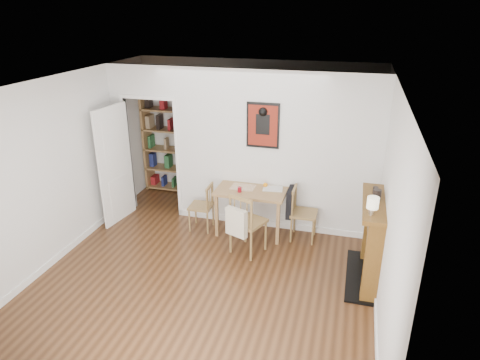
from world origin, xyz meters
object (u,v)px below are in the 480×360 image
(mantel_lamp, at_px, (373,204))
(ceramic_jar_a, at_px, (377,194))
(chair_right, at_px, (303,213))
(red_glass, at_px, (240,190))
(ceramic_jar_b, at_px, (375,190))
(dining_table, at_px, (251,194))
(notebook, at_px, (273,189))
(orange_fruit, at_px, (265,185))
(chair_left, at_px, (201,207))
(chair_front, at_px, (248,222))
(bookshelf, at_px, (166,140))
(fireplace, at_px, (373,239))

(mantel_lamp, height_order, ceramic_jar_a, mantel_lamp)
(chair_right, relative_size, mantel_lamp, 3.93)
(red_glass, xyz_separation_m, ceramic_jar_b, (1.99, -0.43, 0.40))
(dining_table, height_order, notebook, notebook)
(orange_fruit, relative_size, ceramic_jar_b, 0.82)
(notebook, distance_m, ceramic_jar_a, 1.81)
(red_glass, bearing_deg, chair_right, 8.43)
(notebook, bearing_deg, ceramic_jar_b, -24.14)
(chair_left, relative_size, orange_fruit, 11.09)
(chair_left, height_order, orange_fruit, orange_fruit)
(dining_table, xyz_separation_m, mantel_lamp, (1.79, -1.24, 0.63))
(chair_front, relative_size, red_glass, 12.01)
(chair_right, bearing_deg, chair_front, -140.20)
(dining_table, xyz_separation_m, chair_right, (0.84, -0.01, -0.22))
(bookshelf, bearing_deg, dining_table, -32.46)
(bookshelf, xyz_separation_m, ceramic_jar_a, (3.90, -2.07, 0.19))
(chair_left, height_order, ceramic_jar_a, ceramic_jar_a)
(bookshelf, height_order, notebook, bookshelf)
(fireplace, bearing_deg, bookshelf, 151.23)
(chair_front, distance_m, mantel_lamp, 1.97)
(dining_table, height_order, fireplace, fireplace)
(dining_table, height_order, chair_left, chair_left)
(chair_front, xyz_separation_m, ceramic_jar_b, (1.74, 0.04, 0.71))
(bookshelf, bearing_deg, ceramic_jar_b, -25.90)
(chair_left, bearing_deg, bookshelf, 130.59)
(chair_right, xyz_separation_m, chair_front, (-0.74, -0.62, 0.04))
(red_glass, bearing_deg, notebook, 27.05)
(orange_fruit, bearing_deg, fireplace, -30.61)
(dining_table, bearing_deg, bookshelf, 147.54)
(bookshelf, bearing_deg, red_glass, -37.60)
(orange_fruit, bearing_deg, red_glass, -139.60)
(chair_left, bearing_deg, ceramic_jar_b, -9.79)
(chair_right, distance_m, red_glass, 1.06)
(orange_fruit, distance_m, notebook, 0.15)
(chair_front, height_order, ceramic_jar_b, ceramic_jar_b)
(ceramic_jar_a, bearing_deg, chair_right, 143.19)
(fireplace, bearing_deg, mantel_lamp, -102.30)
(mantel_lamp, distance_m, ceramic_jar_a, 0.49)
(bookshelf, height_order, ceramic_jar_b, bookshelf)
(chair_right, distance_m, ceramic_jar_b, 1.38)
(red_glass, distance_m, ceramic_jar_a, 2.14)
(orange_fruit, xyz_separation_m, mantel_lamp, (1.59, -1.39, 0.50))
(mantel_lamp, bearing_deg, dining_table, 145.17)
(bookshelf, xyz_separation_m, red_glass, (1.89, -1.46, -0.24))
(bookshelf, height_order, ceramic_jar_a, bookshelf)
(chair_right, xyz_separation_m, notebook, (-0.51, 0.10, 0.32))
(ceramic_jar_a, bearing_deg, mantel_lamp, -97.91)
(mantel_lamp, xyz_separation_m, ceramic_jar_a, (0.07, 0.48, -0.07))
(chair_left, height_order, red_glass, red_glass)
(notebook, bearing_deg, mantel_lamp, -42.47)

